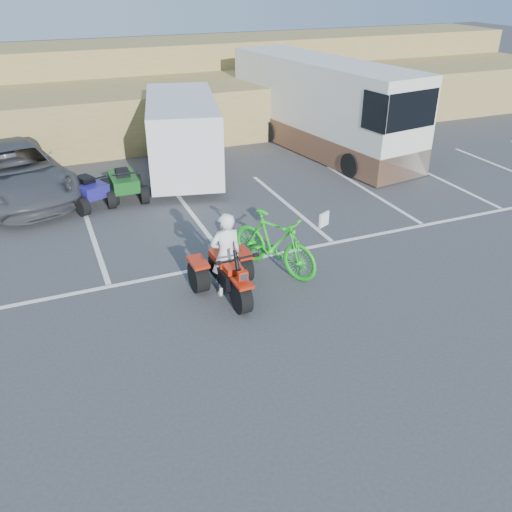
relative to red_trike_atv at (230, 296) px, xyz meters
name	(u,v)px	position (x,y,z in m)	size (l,w,h in m)	color
ground	(272,319)	(0.48, -1.07, 0.00)	(100.00, 100.00, 0.00)	#38383B
parking_stripes	(239,228)	(1.34, 3.00, 0.00)	(28.00, 5.16, 0.01)	white
grass_embankment	(121,92)	(0.48, 14.41, 1.42)	(40.00, 8.50, 3.10)	olive
red_trike_atv	(230,296)	(0.00, 0.00, 0.00)	(1.30, 1.73, 1.13)	#B8200A
rider	(226,255)	(-0.01, 0.15, 0.89)	(0.65, 0.43, 1.79)	white
green_dirt_bike	(274,243)	(1.28, 0.65, 0.68)	(0.64, 2.25, 1.35)	#14BF19
grey_pickup	(14,172)	(-3.85, 7.50, 0.76)	(2.53, 5.48, 1.52)	#3F4046
cargo_trailer	(183,134)	(1.21, 7.62, 1.31)	(3.18, 5.51, 2.41)	silver
rv_motorhome	(321,112)	(6.60, 8.45, 1.35)	(3.55, 8.88, 3.11)	silver
quad_atv_blue	(89,206)	(-2.05, 6.01, 0.00)	(1.11, 1.49, 0.97)	navy
quad_atv_green	(126,199)	(-1.01, 6.10, 0.00)	(1.14, 1.53, 1.00)	#124F17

